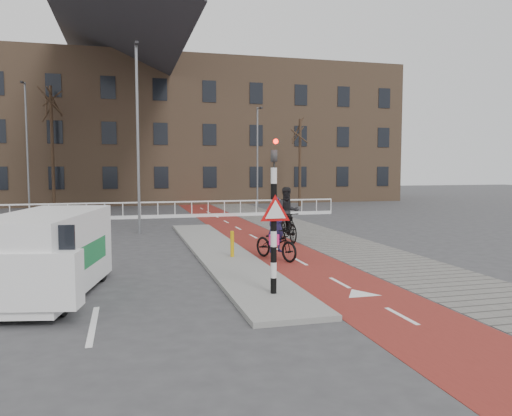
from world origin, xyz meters
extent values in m
plane|color=#38383A|center=(0.00, 0.00, 0.00)|extent=(120.00, 120.00, 0.00)
cube|color=maroon|center=(1.50, 10.00, 0.01)|extent=(2.50, 60.00, 0.01)
cube|color=slate|center=(4.30, 10.00, 0.01)|extent=(3.00, 60.00, 0.01)
cube|color=gray|center=(-0.70, 4.00, 0.06)|extent=(1.80, 16.00, 0.12)
cylinder|color=black|center=(-0.60, -2.00, 1.56)|extent=(0.14, 0.14, 2.88)
imported|color=black|center=(-0.60, -2.00, 3.40)|extent=(0.13, 0.16, 0.80)
cylinder|color=#FF0C05|center=(-0.60, -2.14, 3.58)|extent=(0.11, 0.02, 0.11)
cylinder|color=#CD9C0B|center=(-0.54, 2.83, 0.54)|extent=(0.12, 0.12, 0.83)
imported|color=black|center=(0.86, 2.57, 0.53)|extent=(1.42, 2.09, 1.04)
imported|color=#1D1945|center=(0.86, 2.57, 1.16)|extent=(0.78, 0.66, 1.81)
cube|color=#E92075|center=(0.64, 2.07, 0.73)|extent=(0.32, 0.27, 0.33)
imported|color=black|center=(2.45, 6.16, 0.64)|extent=(0.63, 2.09, 1.25)
imported|color=black|center=(2.45, 6.16, 1.23)|extent=(0.97, 0.76, 1.96)
cube|color=white|center=(-5.62, -0.54, 1.05)|extent=(2.73, 4.84, 1.83)
cube|color=#1B8041|center=(-6.54, -0.54, 0.95)|extent=(0.62, 2.86, 0.55)
cube|color=#1B8041|center=(-4.70, -0.54, 0.95)|extent=(0.62, 2.86, 0.55)
cube|color=black|center=(-5.62, -2.48, 1.45)|extent=(1.62, 0.39, 0.90)
cylinder|color=black|center=(-5.18, -2.22, 0.32)|extent=(0.36, 0.67, 0.64)
cylinder|color=black|center=(-6.06, 1.13, 0.32)|extent=(0.36, 0.67, 0.64)
cylinder|color=black|center=(-4.54, 0.82, 0.32)|extent=(0.36, 0.67, 0.64)
cube|color=silver|center=(-5.00, 17.00, 0.95)|extent=(28.00, 0.08, 0.08)
cube|color=silver|center=(-5.00, 17.00, 0.10)|extent=(28.00, 0.10, 0.20)
cube|color=#7F6047|center=(-3.00, 32.00, 6.00)|extent=(46.00, 10.00, 12.00)
cylinder|color=black|center=(-8.79, 25.40, 4.36)|extent=(0.22, 0.22, 8.73)
cylinder|color=black|center=(9.14, 23.33, 3.33)|extent=(0.21, 0.21, 6.66)
cylinder|color=slate|center=(-3.25, 10.33, 4.19)|extent=(0.12, 0.12, 8.39)
cylinder|color=slate|center=(-10.01, 22.88, 4.25)|extent=(0.12, 0.12, 8.50)
cylinder|color=slate|center=(5.46, 22.17, 3.64)|extent=(0.12, 0.12, 7.28)
camera|label=1|loc=(-3.86, -12.78, 3.01)|focal=35.00mm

